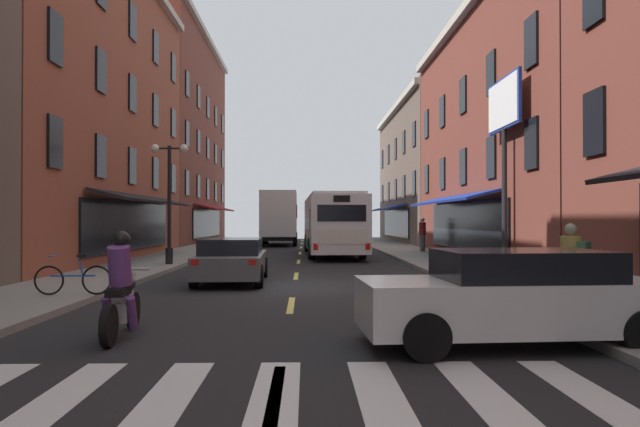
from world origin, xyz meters
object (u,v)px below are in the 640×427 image
Objects in this scene: sedan_mid at (284,232)px; motorcycle_rider at (121,292)px; transit_bus at (332,224)px; street_lamp_twin at (169,197)px; box_truck at (280,218)px; bicycle_near at (73,279)px; sedan_near at (232,260)px; sedan_far at (514,297)px; billboard_sign at (504,123)px; pedestrian_mid at (422,234)px; pedestrian_near at (572,265)px.

motorcycle_rider is at bearing -91.11° from sedan_mid.
street_lamp_twin is at bearing -130.95° from transit_bus.
box_truck is 28.76m from bicycle_near.
sedan_mid is 2.52× the size of bicycle_near.
bicycle_near is (-3.37, -28.52, -1.45)m from box_truck.
motorcycle_rider reaches higher than sedan_mid.
sedan_near is 2.12× the size of motorcycle_rider.
street_lamp_twin is at bearing 120.29° from sedan_far.
billboard_sign reaches higher than street_lamp_twin.
billboard_sign reaches higher than sedan_near.
pedestrian_mid reaches higher than sedan_far.
transit_bus is at bearing 74.90° from sedan_near.
sedan_near is (-0.29, -24.72, -1.29)m from box_truck.
motorcycle_rider is at bearing -95.08° from sedan_near.
sedan_mid is at bearing 104.64° from billboard_sign.
motorcycle_rider reaches higher than bicycle_near.
box_truck reaches higher than sedan_far.
sedan_mid is 0.94× the size of street_lamp_twin.
sedan_far is at bearing -59.24° from sedan_near.
pedestrian_mid reaches higher than sedan_near.
billboard_sign is 3.80× the size of bicycle_near.
motorcycle_rider is (-1.00, -32.70, -1.24)m from box_truck.
box_truck is at bearing -89.27° from sedan_mid.
billboard_sign is 1.48× the size of sedan_near.
motorcycle_rider is at bearing -80.03° from street_lamp_twin.
box_truck is at bearing 80.16° from street_lamp_twin.
street_lamp_twin is (-3.21, -30.67, 1.95)m from sedan_mid.
sedan_mid is at bearing 84.03° from street_lamp_twin.
motorcycle_rider is 0.45× the size of street_lamp_twin.
billboard_sign is 1.46× the size of sedan_far.
pedestrian_near is at bearing -43.00° from sedan_near.
box_truck reaches higher than transit_bus.
street_lamp_twin is at bearing 166.75° from billboard_sign.
bicycle_near is 0.95× the size of pedestrian_mid.
billboard_sign is at bearing -13.25° from street_lamp_twin.
bicycle_near is (-3.09, -3.81, -0.16)m from sedan_near.
motorcycle_rider is at bearing -60.35° from bicycle_near.
billboard_sign reaches higher than box_truck.
sedan_mid is at bearing 89.78° from sedan_near.
box_truck is 1.77× the size of sedan_far.
bicycle_near is at bearing -129.06° from sedan_near.
box_truck reaches higher than sedan_near.
box_truck reaches higher than sedan_mid.
sedan_near is 2.42× the size of pedestrian_mid.
billboard_sign is at bearing 28.12° from bicycle_near.
sedan_mid reaches higher than bicycle_near.
bicycle_near is at bearing -10.29° from pedestrian_mid.
sedan_mid is (-3.36, 23.11, -0.87)m from transit_bus.
pedestrian_near reaches higher than sedan_near.
sedan_far is 2.75× the size of pedestrian_near.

